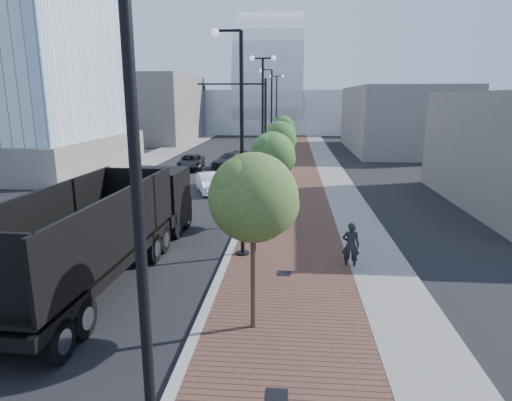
# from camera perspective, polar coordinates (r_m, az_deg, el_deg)

# --- Properties ---
(sidewalk) EXTENTS (7.00, 140.00, 0.12)m
(sidewalk) POSITION_cam_1_polar(r_m,az_deg,el_deg) (47.93, 5.83, 5.37)
(sidewalk) COLOR #4C2D23
(sidewalk) RESTS_ON ground
(concrete_strip) EXTENTS (2.40, 140.00, 0.13)m
(concrete_strip) POSITION_cam_1_polar(r_m,az_deg,el_deg) (48.05, 9.06, 5.30)
(concrete_strip) COLOR slate
(concrete_strip) RESTS_ON ground
(curb) EXTENTS (0.30, 140.00, 0.14)m
(curb) POSITION_cam_1_polar(r_m,az_deg,el_deg) (47.99, 1.63, 5.46)
(curb) COLOR gray
(curb) RESTS_ON ground
(west_sidewalk) EXTENTS (4.00, 140.00, 0.12)m
(west_sidewalk) POSITION_cam_1_polar(r_m,az_deg,el_deg) (50.41, -13.36, 5.47)
(west_sidewalk) COLOR slate
(west_sidewalk) RESTS_ON ground
(dump_truck) EXTENTS (3.17, 13.78, 3.70)m
(dump_truck) POSITION_cam_1_polar(r_m,az_deg,el_deg) (18.96, -16.19, -2.72)
(dump_truck) COLOR black
(dump_truck) RESTS_ON ground
(white_sedan) EXTENTS (2.84, 4.47, 1.39)m
(white_sedan) POSITION_cam_1_polar(r_m,az_deg,el_deg) (31.29, -6.08, 2.31)
(white_sedan) COLOR white
(white_sedan) RESTS_ON ground
(dark_car_mid) EXTENTS (2.83, 5.17, 1.37)m
(dark_car_mid) POSITION_cam_1_polar(r_m,az_deg,el_deg) (41.75, -8.52, 4.99)
(dark_car_mid) COLOR black
(dark_car_mid) RESTS_ON ground
(dark_car_far) EXTENTS (3.71, 5.18, 1.39)m
(dark_car_far) POSITION_cam_1_polar(r_m,az_deg,el_deg) (42.80, -3.37, 5.33)
(dark_car_far) COLOR black
(dark_car_far) RESTS_ON ground
(pedestrian) EXTENTS (0.76, 0.57, 1.90)m
(pedestrian) POSITION_cam_1_polar(r_m,az_deg,el_deg) (17.64, 12.31, -5.77)
(pedestrian) COLOR black
(pedestrian) RESTS_ON ground
(streetlight_0) EXTENTS (1.72, 0.56, 9.28)m
(streetlight_0) POSITION_cam_1_polar(r_m,az_deg,el_deg) (6.11, -14.99, -4.32)
(streetlight_0) COLOR black
(streetlight_0) RESTS_ON ground
(streetlight_1) EXTENTS (1.44, 0.56, 9.21)m
(streetlight_1) POSITION_cam_1_polar(r_m,az_deg,el_deg) (17.75, -2.20, 5.92)
(streetlight_1) COLOR black
(streetlight_1) RESTS_ON ground
(streetlight_2) EXTENTS (1.72, 0.56, 9.28)m
(streetlight_2) POSITION_cam_1_polar(r_m,az_deg,el_deg) (29.60, 0.87, 9.82)
(streetlight_2) COLOR black
(streetlight_2) RESTS_ON ground
(streetlight_3) EXTENTS (1.44, 0.56, 9.21)m
(streetlight_3) POSITION_cam_1_polar(r_m,az_deg,el_deg) (41.59, 1.88, 10.16)
(streetlight_3) COLOR black
(streetlight_3) RESTS_ON ground
(streetlight_4) EXTENTS (1.72, 0.56, 9.28)m
(streetlight_4) POSITION_cam_1_polar(r_m,az_deg,el_deg) (53.54, 2.69, 11.37)
(streetlight_4) COLOR black
(streetlight_4) RESTS_ON ground
(traffic_mast) EXTENTS (5.09, 0.20, 8.00)m
(traffic_mast) POSITION_cam_1_polar(r_m,az_deg,el_deg) (32.64, -0.36, 10.43)
(traffic_mast) COLOR black
(traffic_mast) RESTS_ON ground
(tree_0) EXTENTS (2.50, 2.47, 5.22)m
(tree_0) POSITION_cam_1_polar(r_m,az_deg,el_deg) (11.84, -0.13, 0.35)
(tree_0) COLOR #382619
(tree_0) RESTS_ON ground
(tree_1) EXTENTS (2.38, 2.33, 4.94)m
(tree_1) POSITION_cam_1_polar(r_m,az_deg,el_deg) (22.70, 2.28, 6.05)
(tree_1) COLOR #382619
(tree_1) RESTS_ON ground
(tree_2) EXTENTS (2.65, 2.65, 4.86)m
(tree_2) POSITION_cam_1_polar(r_m,az_deg,el_deg) (34.65, 3.19, 8.16)
(tree_2) COLOR #382619
(tree_2) RESTS_ON ground
(tree_3) EXTENTS (2.33, 2.27, 4.82)m
(tree_3) POSITION_cam_1_polar(r_m,az_deg,el_deg) (46.60, 3.64, 9.65)
(tree_3) COLOR #382619
(tree_3) RESTS_ON ground
(tower_podium) EXTENTS (19.00, 19.00, 3.00)m
(tower_podium) POSITION_cam_1_polar(r_m,az_deg,el_deg) (47.90, -29.16, 5.49)
(tower_podium) COLOR #615C57
(tower_podium) RESTS_ON ground
(convention_center) EXTENTS (50.00, 30.00, 50.00)m
(convention_center) POSITION_cam_1_polar(r_m,az_deg,el_deg) (92.59, 2.00, 12.92)
(convention_center) COLOR #B0B5BA
(convention_center) RESTS_ON ground
(commercial_block_nw) EXTENTS (14.00, 20.00, 10.00)m
(commercial_block_nw) POSITION_cam_1_polar(r_m,az_deg,el_deg) (71.19, -14.01, 11.62)
(commercial_block_nw) COLOR #635D59
(commercial_block_nw) RESTS_ON ground
(commercial_block_ne) EXTENTS (12.00, 22.00, 8.00)m
(commercial_block_ne) POSITION_cam_1_polar(r_m,az_deg,el_deg) (59.06, 18.18, 10.12)
(commercial_block_ne) COLOR slate
(commercial_block_ne) RESTS_ON ground
(utility_cover_0) EXTENTS (0.50, 0.50, 0.02)m
(utility_cover_0) POSITION_cam_1_polar(r_m,az_deg,el_deg) (10.68, 2.76, -24.17)
(utility_cover_0) COLOR black
(utility_cover_0) RESTS_ON sidewalk
(utility_cover_1) EXTENTS (0.50, 0.50, 0.02)m
(utility_cover_1) POSITION_cam_1_polar(r_m,az_deg,el_deg) (16.78, 3.67, -9.48)
(utility_cover_1) COLOR black
(utility_cover_1) RESTS_ON sidewalk
(utility_cover_2) EXTENTS (0.50, 0.50, 0.02)m
(utility_cover_2) POSITION_cam_1_polar(r_m,az_deg,el_deg) (27.26, 4.17, -0.51)
(utility_cover_2) COLOR black
(utility_cover_2) RESTS_ON sidewalk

